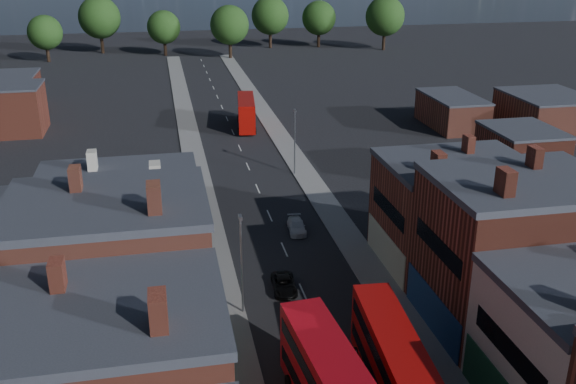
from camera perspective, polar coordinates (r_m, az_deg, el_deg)
name	(u,v)px	position (r m, az deg, el deg)	size (l,w,h in m)	color
pavement_west	(205,213)	(67.84, -7.36, -1.84)	(3.00, 200.00, 0.12)	gray
pavement_east	(325,203)	(69.77, 3.33, -1.02)	(3.00, 200.00, 0.12)	gray
lamp_post_2	(241,258)	(47.91, -4.16, -5.87)	(0.25, 0.70, 8.12)	slate
lamp_post_3	(295,137)	(77.12, 0.60, 4.88)	(0.25, 0.70, 8.12)	slate
bus_1	(391,359)	(41.37, 9.16, -14.44)	(3.37, 11.18, 4.76)	red
bus_2	(246,112)	(98.29, -3.73, 7.11)	(3.62, 10.82, 4.58)	#990B06
car_2	(284,284)	(52.75, -0.35, -8.21)	(1.84, 4.00, 1.11)	black
car_3	(297,226)	(62.95, 0.76, -3.05)	(1.60, 3.94, 1.14)	silver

